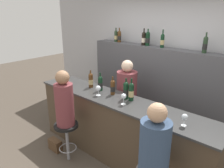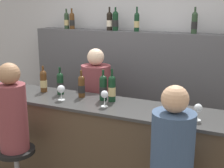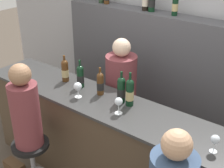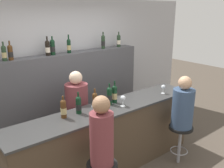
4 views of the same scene
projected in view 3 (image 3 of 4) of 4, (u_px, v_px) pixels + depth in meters
The scene contains 17 objects.
wall_back at pixel (177, 42), 3.93m from camera, with size 6.40×0.05×2.60m.
bar_counter at pixel (109, 146), 3.29m from camera, with size 3.14×0.59×1.05m.
back_bar_cabinet at pixel (166, 80), 3.98m from camera, with size 2.95×0.28×1.69m.
wine_bottle_counter_0 at pixel (65, 70), 3.44m from camera, with size 0.08×0.08×0.30m.
wine_bottle_counter_1 at pixel (80, 76), 3.32m from camera, with size 0.08×0.08×0.31m.
wine_bottle_counter_2 at pixel (100, 83), 3.17m from camera, with size 0.07×0.07×0.30m.
wine_bottle_counter_3 at pixel (121, 90), 3.02m from camera, with size 0.08×0.08×0.33m.
wine_bottle_counter_4 at pixel (130, 92), 2.96m from camera, with size 0.08×0.08×0.34m.
wine_bottle_backbar_2 at pixel (145, 0), 3.74m from camera, with size 0.08×0.08×0.31m.
wine_bottle_backbar_3 at pixel (152, 0), 3.69m from camera, with size 0.08×0.08×0.31m.
wine_bottle_backbar_4 at pixel (175, 4), 3.52m from camera, with size 0.07×0.07×0.32m.
wine_glass_0 at pixel (78, 87), 3.12m from camera, with size 0.08×0.08×0.16m.
wine_glass_1 at pixel (119, 102), 2.84m from camera, with size 0.08×0.08×0.16m.
wine_glass_2 at pixel (215, 140), 2.35m from camera, with size 0.07×0.07×0.15m.
bar_stool_left at pixel (32, 154), 3.20m from camera, with size 0.38×0.38×0.65m.
guest_seated_left at pixel (25, 110), 2.96m from camera, with size 0.28×0.28×0.87m.
bartender at pixel (121, 105), 3.71m from camera, with size 0.36×0.36×1.53m.
Camera 3 is at (1.63, -1.80, 2.60)m, focal length 50.00 mm.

